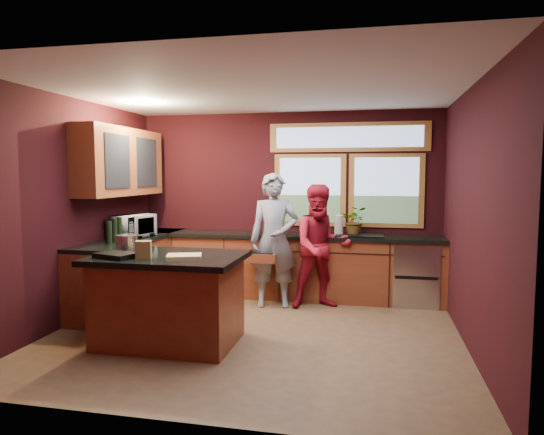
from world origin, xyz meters
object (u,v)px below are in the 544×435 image
(island, at_px, (169,299))
(person_grey, at_px, (274,240))
(person_red, at_px, (321,246))
(stock_pot, at_px, (127,243))
(cutting_board, at_px, (184,256))

(island, relative_size, person_grey, 0.86)
(person_grey, xyz_separation_m, person_red, (0.62, 0.07, -0.07))
(stock_pot, bearing_deg, island, -15.26)
(stock_pot, bearing_deg, cutting_board, -14.93)
(person_grey, height_order, person_red, person_grey)
(person_red, relative_size, cutting_board, 4.73)
(person_red, bearing_deg, island, -150.59)
(person_grey, relative_size, stock_pot, 7.52)
(stock_pot, bearing_deg, person_red, 38.51)
(person_red, xyz_separation_m, stock_pot, (-1.97, -1.57, 0.21))
(person_grey, relative_size, person_red, 1.09)
(island, relative_size, cutting_board, 4.43)
(island, bearing_deg, person_grey, 64.15)
(island, height_order, person_red, person_red)
(person_grey, bearing_deg, island, -127.55)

